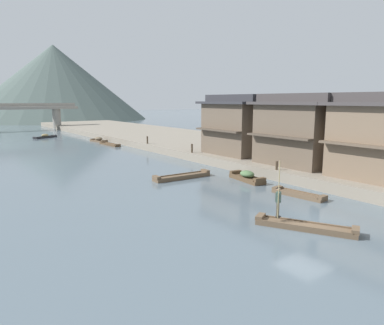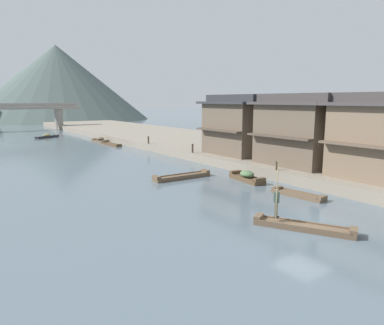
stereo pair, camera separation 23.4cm
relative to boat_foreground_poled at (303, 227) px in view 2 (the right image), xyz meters
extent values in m
plane|color=slate|center=(0.87, 0.63, -0.14)|extent=(400.00, 400.00, 0.00)
cube|color=gray|center=(16.14, 30.63, 0.28)|extent=(18.00, 110.00, 0.86)
cube|color=brown|center=(0.00, 0.00, -0.03)|extent=(3.15, 4.77, 0.23)
cube|color=brown|center=(1.10, -2.03, 0.19)|extent=(0.90, 0.71, 0.21)
cube|color=brown|center=(-1.10, 2.03, 0.19)|extent=(0.90, 0.71, 0.21)
cube|color=brown|center=(0.37, 0.20, 0.13)|extent=(2.18, 3.93, 0.08)
cube|color=brown|center=(-0.37, -0.20, 0.13)|extent=(2.18, 3.93, 0.08)
cube|color=black|center=(-0.58, 1.25, 0.32)|extent=(0.18, 0.24, 0.05)
cylinder|color=#4C473D|center=(-0.59, 1.28, 0.73)|extent=(0.11, 0.11, 0.78)
cube|color=black|center=(-0.74, 1.17, 0.32)|extent=(0.18, 0.24, 0.05)
cylinder|color=#4C473D|center=(-0.76, 1.21, 0.73)|extent=(0.11, 0.11, 0.78)
cube|color=#384C42|center=(-0.68, 1.25, 1.38)|extent=(0.37, 0.31, 0.52)
cylinder|color=#384C42|center=(-0.46, 1.28, 1.31)|extent=(0.08, 0.08, 0.56)
cylinder|color=#384C42|center=(-0.84, 1.10, 1.31)|extent=(0.08, 0.08, 0.56)
sphere|color=#A37A5B|center=(-0.68, 1.25, 1.78)|extent=(0.20, 0.20, 0.20)
sphere|color=black|center=(-0.68, 1.26, 1.80)|extent=(0.18, 0.18, 0.18)
cylinder|color=tan|center=(-0.91, 1.03, 1.83)|extent=(0.04, 0.04, 3.00)
cube|color=brown|center=(1.59, 13.46, -0.02)|extent=(5.10, 1.18, 0.26)
cube|color=brown|center=(3.98, 13.38, 0.23)|extent=(0.39, 0.91, 0.23)
cube|color=brown|center=(-0.79, 13.55, 0.23)|extent=(0.39, 0.91, 0.23)
cube|color=brown|center=(1.61, 13.92, 0.15)|extent=(4.57, 0.24, 0.08)
cube|color=brown|center=(1.58, 13.00, 0.15)|extent=(4.57, 0.24, 0.08)
cube|color=brown|center=(4.89, 4.22, -0.05)|extent=(1.36, 3.80, 0.20)
cube|color=brown|center=(4.70, 5.91, 0.14)|extent=(0.90, 0.45, 0.18)
cube|color=brown|center=(5.08, 2.52, 0.14)|extent=(0.90, 0.45, 0.18)
cube|color=brown|center=(4.46, 4.17, 0.09)|extent=(0.44, 3.20, 0.08)
cube|color=brown|center=(5.33, 4.26, 0.09)|extent=(0.44, 3.20, 0.08)
cube|color=brown|center=(5.91, 43.15, -0.04)|extent=(1.72, 3.67, 0.20)
cube|color=brown|center=(5.64, 44.74, 0.15)|extent=(1.07, 0.53, 0.18)
cube|color=brown|center=(6.18, 41.56, 0.15)|extent=(1.07, 0.53, 0.18)
cube|color=brown|center=(5.39, 43.06, 0.10)|extent=(0.59, 2.99, 0.08)
cube|color=brown|center=(6.43, 43.24, 0.10)|extent=(0.59, 2.99, 0.08)
ellipsoid|color=brown|center=(5.91, 43.15, 0.34)|extent=(1.25, 1.59, 0.56)
cube|color=#232326|center=(0.54, 54.12, -0.05)|extent=(4.28, 2.95, 0.18)
cube|color=#232326|center=(-1.22, 53.17, 0.12)|extent=(0.76, 1.00, 0.16)
cube|color=#232326|center=(2.30, 55.06, 0.12)|extent=(0.76, 1.00, 0.16)
cube|color=#232326|center=(0.76, 53.69, 0.08)|extent=(3.38, 1.86, 0.08)
cube|color=#232326|center=(0.31, 54.54, 0.08)|extent=(3.38, 1.86, 0.08)
ellipsoid|color=olive|center=(0.54, 54.12, 0.30)|extent=(1.60, 1.45, 0.52)
cube|color=brown|center=(5.55, 37.91, -0.05)|extent=(1.26, 4.90, 0.20)
cube|color=brown|center=(5.39, 40.18, 0.14)|extent=(0.84, 0.42, 0.18)
cube|color=brown|center=(5.72, 35.65, 0.14)|extent=(0.84, 0.42, 0.18)
cube|color=brown|center=(5.14, 37.88, 0.09)|extent=(0.40, 4.34, 0.08)
cube|color=brown|center=(5.97, 37.94, 0.09)|extent=(0.40, 4.34, 0.08)
cube|color=brown|center=(5.39, 9.69, 0.00)|extent=(1.61, 3.71, 0.29)
cube|color=brown|center=(5.63, 11.32, 0.28)|extent=(1.03, 0.50, 0.26)
cube|color=brown|center=(5.15, 8.07, 0.28)|extent=(1.03, 0.50, 0.26)
cube|color=brown|center=(4.89, 9.77, 0.19)|extent=(0.53, 3.06, 0.08)
cube|color=brown|center=(5.89, 9.62, 0.19)|extent=(0.53, 3.06, 0.08)
ellipsoid|color=#4C6B42|center=(5.39, 9.69, 0.42)|extent=(1.18, 1.51, 0.54)
cube|color=brown|center=(8.27, 1.92, 3.31)|extent=(0.70, 6.20, 0.16)
cube|color=brown|center=(10.64, 9.18, 3.31)|extent=(4.04, 6.47, 5.20)
cube|color=#4D4135|center=(8.27, 9.18, 3.31)|extent=(0.70, 6.47, 0.16)
cube|color=#3D3838|center=(10.64, 9.18, 6.03)|extent=(4.94, 7.37, 0.24)
cube|color=#3D3838|center=(10.64, 9.18, 6.50)|extent=(2.42, 7.37, 0.70)
cube|color=brown|center=(10.81, 16.97, 3.31)|extent=(4.39, 6.30, 5.20)
cube|color=#4D4135|center=(8.27, 16.97, 3.31)|extent=(0.70, 6.30, 0.16)
cube|color=#2D2D33|center=(10.81, 16.97, 6.03)|extent=(5.29, 7.20, 0.24)
cube|color=#2D2D33|center=(10.81, 16.97, 6.50)|extent=(2.63, 7.20, 0.70)
cylinder|color=#473828|center=(7.49, 8.47, 1.07)|extent=(0.20, 0.20, 0.70)
cylinder|color=#473828|center=(7.49, 20.27, 1.19)|extent=(0.20, 0.20, 0.95)
cylinder|color=#473828|center=(7.49, 30.19, 1.19)|extent=(0.20, 0.20, 0.96)
cube|color=gray|center=(0.87, 72.78, 4.64)|extent=(22.74, 2.40, 0.60)
cylinder|color=gray|center=(7.69, 72.78, 2.10)|extent=(1.80, 1.80, 4.48)
cube|color=gray|center=(0.87, 73.78, 5.29)|extent=(22.74, 0.30, 0.70)
cone|color=#4C5B56|center=(19.15, 115.00, 12.05)|extent=(59.62, 59.62, 24.40)
camera|label=1|loc=(-14.67, -10.63, 6.30)|focal=33.42mm
camera|label=2|loc=(-14.48, -10.76, 6.30)|focal=33.42mm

